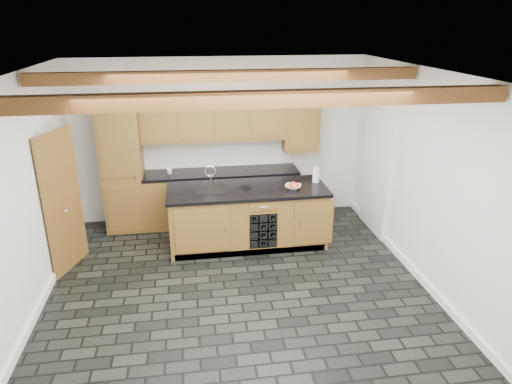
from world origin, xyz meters
TOP-DOWN VIEW (x-y plane):
  - ground at (0.00, 0.00)m, footprint 5.00×5.00m
  - room_shell at (-0.09, 0.53)m, footprint 5.01×5.00m
  - back_cabinetry at (-0.38, 2.24)m, footprint 3.65×0.62m
  - island at (0.31, 1.28)m, footprint 2.48×0.96m
  - faucet at (-0.25, 1.33)m, footprint 0.45×0.40m
  - kitchen_scale at (0.28, 1.34)m, footprint 0.16×0.11m
  - fruit_bowl at (0.99, 1.17)m, footprint 0.32×0.32m
  - fruit_cluster at (0.99, 1.17)m, footprint 0.16×0.17m
  - paper_towel at (1.42, 1.42)m, footprint 0.11×0.11m
  - mug at (-0.90, 2.18)m, footprint 0.10×0.10m

SIDE VIEW (x-z plane):
  - ground at x=0.00m, z-range 0.00..0.00m
  - island at x=0.31m, z-range 0.00..0.93m
  - kitchen_scale at x=0.28m, z-range 0.93..0.98m
  - fruit_bowl at x=0.99m, z-range 0.93..0.99m
  - faucet at x=-0.25m, z-range 0.79..1.14m
  - mug at x=-0.90m, z-range 0.93..1.02m
  - back_cabinetry at x=-0.38m, z-range -0.12..2.08m
  - fruit_cluster at x=0.99m, z-range 0.96..1.03m
  - paper_towel at x=1.42m, z-range 0.93..1.17m
  - room_shell at x=-0.09m, z-range -0.97..4.03m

